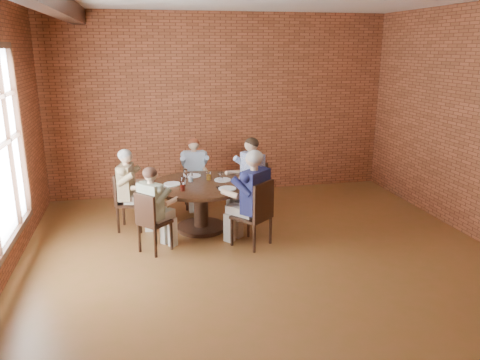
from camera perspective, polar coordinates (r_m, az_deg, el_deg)
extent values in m
plane|color=brown|center=(6.20, 3.72, -10.66)|extent=(7.00, 7.00, 0.00)
plane|color=brown|center=(9.02, -2.31, 9.08)|extent=(7.00, 0.00, 7.00)
plane|color=brown|center=(2.63, 26.27, -9.79)|extent=(7.00, 0.00, 7.00)
cube|color=#311C10|center=(6.35, -26.22, -6.66)|extent=(0.10, 2.16, 0.08)
cube|color=#311C10|center=(7.03, -25.46, 5.21)|extent=(0.10, 0.08, 2.20)
cylinder|color=#311C10|center=(7.44, -4.72, -5.74)|extent=(0.77, 0.77, 0.06)
cylinder|color=#311C10|center=(7.33, -4.78, -3.42)|extent=(0.22, 0.22, 0.64)
cylinder|color=#402717|center=(7.22, -4.85, -0.61)|extent=(1.54, 1.54, 0.05)
cube|color=#311C10|center=(7.82, 1.15, -1.50)|extent=(0.57, 0.57, 0.04)
cube|color=#311C10|center=(7.86, 2.30, 0.61)|extent=(0.21, 0.41, 0.49)
cylinder|color=#311C10|center=(7.93, -0.74, -2.97)|extent=(0.04, 0.04, 0.41)
cylinder|color=#311C10|center=(7.65, 0.89, -3.69)|extent=(0.04, 0.04, 0.41)
cylinder|color=#311C10|center=(8.14, 1.38, -2.46)|extent=(0.04, 0.04, 0.41)
cylinder|color=#311C10|center=(7.87, 3.05, -3.15)|extent=(0.04, 0.04, 0.41)
cube|color=#311C10|center=(8.33, -5.52, -0.47)|extent=(0.39, 0.39, 0.04)
cube|color=#311C10|center=(8.44, -5.66, 1.39)|extent=(0.38, 0.05, 0.43)
cylinder|color=#311C10|center=(8.24, -6.49, -2.34)|extent=(0.04, 0.04, 0.41)
cylinder|color=#311C10|center=(8.26, -4.28, -2.22)|extent=(0.04, 0.04, 0.41)
cylinder|color=#311C10|center=(8.54, -6.64, -1.67)|extent=(0.04, 0.04, 0.41)
cylinder|color=#311C10|center=(8.57, -4.50, -1.57)|extent=(0.04, 0.04, 0.41)
cube|color=#311C10|center=(7.48, -13.17, -2.74)|extent=(0.48, 0.48, 0.04)
cube|color=#311C10|center=(7.46, -14.63, -0.91)|extent=(0.13, 0.40, 0.46)
cylinder|color=#311C10|center=(7.36, -12.07, -4.84)|extent=(0.04, 0.04, 0.41)
cylinder|color=#311C10|center=(7.68, -11.53, -3.94)|extent=(0.04, 0.04, 0.41)
cylinder|color=#311C10|center=(7.45, -14.64, -4.78)|extent=(0.04, 0.04, 0.41)
cylinder|color=#311C10|center=(7.75, -14.00, -3.90)|extent=(0.04, 0.04, 0.41)
cube|color=#311C10|center=(6.62, -10.37, -5.06)|extent=(0.52, 0.52, 0.04)
cube|color=#311C10|center=(6.43, -11.52, -3.55)|extent=(0.28, 0.30, 0.42)
cylinder|color=#311C10|center=(6.70, -8.38, -6.77)|extent=(0.04, 0.04, 0.41)
cylinder|color=#311C10|center=(6.91, -10.27, -6.16)|extent=(0.04, 0.04, 0.41)
cylinder|color=#311C10|center=(6.50, -10.28, -7.61)|extent=(0.04, 0.04, 0.41)
cylinder|color=#311C10|center=(6.71, -12.17, -6.94)|extent=(0.04, 0.04, 0.41)
cube|color=#311C10|center=(6.72, 1.39, -4.47)|extent=(0.65, 0.65, 0.04)
cube|color=#311C10|center=(6.51, 2.90, -2.53)|extent=(0.38, 0.33, 0.53)
cylinder|color=#311C10|center=(7.06, 1.03, -5.39)|extent=(0.04, 0.04, 0.41)
cylinder|color=#311C10|center=(6.77, -1.00, -6.36)|extent=(0.04, 0.04, 0.41)
cylinder|color=#311C10|center=(6.85, 3.73, -6.12)|extent=(0.04, 0.04, 0.41)
cylinder|color=#311C10|center=(6.54, 1.75, -7.17)|extent=(0.04, 0.04, 0.41)
cylinder|color=white|center=(7.36, -2.14, 0.02)|extent=(0.26, 0.26, 0.01)
cylinder|color=white|center=(7.63, -5.77, 0.53)|extent=(0.26, 0.26, 0.01)
cylinder|color=white|center=(7.21, -8.27, -0.48)|extent=(0.26, 0.26, 0.01)
cylinder|color=white|center=(6.90, -1.56, -1.05)|extent=(0.26, 0.26, 0.01)
cylinder|color=white|center=(7.25, -2.35, 0.29)|extent=(0.07, 0.07, 0.14)
cylinder|color=white|center=(7.37, -3.84, 0.54)|extent=(0.07, 0.07, 0.14)
cylinder|color=white|center=(7.51, -6.68, 0.75)|extent=(0.07, 0.07, 0.14)
cylinder|color=white|center=(7.30, -6.03, 0.32)|extent=(0.07, 0.07, 0.14)
cylinder|color=white|center=(7.09, -6.95, -0.18)|extent=(0.07, 0.07, 0.14)
cylinder|color=white|center=(6.85, -7.03, -0.76)|extent=(0.07, 0.07, 0.14)
cube|color=black|center=(6.95, -2.53, -0.97)|extent=(0.08, 0.15, 0.01)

